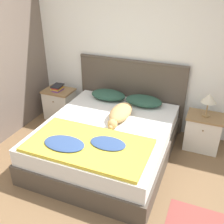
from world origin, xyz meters
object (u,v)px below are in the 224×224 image
at_px(dog, 120,113).
at_px(table_lamp, 209,99).
at_px(bed, 107,141).
at_px(pillow_right, 144,101).
at_px(nightstand_left, 60,104).
at_px(nightstand_right, 203,132).
at_px(book_stack, 57,88).
at_px(pillow_left, 108,95).

distance_m(dog, table_lamp, 1.25).
height_order(bed, pillow_right, pillow_right).
relative_size(bed, nightstand_left, 3.69).
bearing_deg(dog, nightstand_right, 23.86).
height_order(nightstand_left, book_stack, book_stack).
height_order(nightstand_left, nightstand_right, same).
relative_size(nightstand_left, table_lamp, 1.57).
bearing_deg(table_lamp, dog, -156.10).
bearing_deg(pillow_right, nightstand_right, -1.99).
bearing_deg(bed, pillow_right, 68.83).
bearing_deg(bed, dog, 65.49).
height_order(bed, pillow_left, pillow_left).
bearing_deg(book_stack, nightstand_left, 75.12).
bearing_deg(book_stack, dog, -19.69).
xyz_separation_m(nightstand_left, pillow_right, (1.54, 0.03, 0.33)).
relative_size(book_stack, table_lamp, 0.67).
bearing_deg(pillow_right, table_lamp, -1.92).
bearing_deg(bed, nightstand_right, 30.90).
height_order(dog, book_stack, dog).
height_order(bed, nightstand_left, nightstand_left).
bearing_deg(pillow_right, pillow_left, 180.00).
bearing_deg(nightstand_left, pillow_left, 1.99).
xyz_separation_m(book_stack, table_lamp, (2.49, 0.02, 0.22)).
relative_size(pillow_left, pillow_right, 1.00).
bearing_deg(nightstand_right, dog, -156.14).
bearing_deg(table_lamp, nightstand_left, -179.97).
distance_m(nightstand_left, dog, 1.48).
relative_size(pillow_right, dog, 0.75).
distance_m(pillow_right, book_stack, 1.55).
distance_m(nightstand_right, pillow_right, 1.00).
distance_m(bed, table_lamp, 1.55).
bearing_deg(pillow_right, book_stack, -178.24).
distance_m(pillow_left, book_stack, 0.95).
relative_size(bed, dog, 2.59).
bearing_deg(pillow_right, nightstand_left, -178.78).
distance_m(pillow_right, dog, 0.57).
bearing_deg(pillow_left, nightstand_right, -1.22).
distance_m(nightstand_left, book_stack, 0.32).
bearing_deg(dog, nightstand_left, 159.71).
bearing_deg(dog, pillow_left, 127.66).
relative_size(nightstand_left, nightstand_right, 1.00).
height_order(pillow_left, pillow_right, same).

